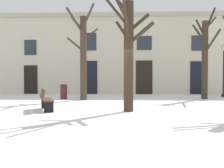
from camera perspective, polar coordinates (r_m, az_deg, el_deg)
ground_plane at (r=11.31m, az=-0.34°, el=-5.58°), size 34.92×34.92×0.00m
building_facade at (r=20.57m, az=0.79°, el=6.76°), size 21.82×0.60×6.27m
tree_foreground at (r=15.75m, az=-6.25°, el=6.62°), size 1.81×2.19×5.43m
tree_right_of_center at (r=17.29m, az=19.39°, el=5.93°), size 1.62×2.36×5.73m
tree_near_facade at (r=10.76m, az=3.50°, el=7.38°), size 2.26×2.10×5.28m
streetlamp at (r=19.03m, az=22.89°, el=3.88°), size 0.30×0.30×3.51m
litter_bin at (r=16.38m, az=-10.34°, el=-1.65°), size 0.44×0.44×0.90m
bench_far_corner at (r=11.49m, az=-14.08°, el=-3.18°), size 1.00×1.71×0.90m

